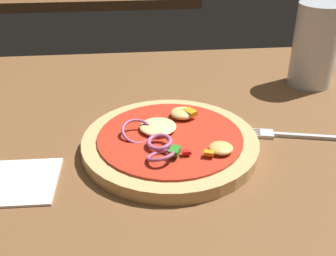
# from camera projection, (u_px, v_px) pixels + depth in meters

# --- Properties ---
(dining_table) EXTENTS (1.40, 0.80, 0.03)m
(dining_table) POSITION_uv_depth(u_px,v_px,m) (172.00, 170.00, 0.51)
(dining_table) COLOR brown
(dining_table) RESTS_ON ground
(pizza) EXTENTS (0.22, 0.22, 0.04)m
(pizza) POSITION_uv_depth(u_px,v_px,m) (170.00, 142.00, 0.52)
(pizza) COLOR tan
(pizza) RESTS_ON dining_table
(fork) EXTENTS (0.17, 0.05, 0.01)m
(fork) POSITION_uv_depth(u_px,v_px,m) (288.00, 135.00, 0.55)
(fork) COLOR silver
(fork) RESTS_ON dining_table
(beer_glass) EXTENTS (0.07, 0.07, 0.14)m
(beer_glass) POSITION_uv_depth(u_px,v_px,m) (314.00, 50.00, 0.68)
(beer_glass) COLOR silver
(beer_glass) RESTS_ON dining_table
(napkin) EXTENTS (0.10, 0.09, 0.00)m
(napkin) POSITION_uv_depth(u_px,v_px,m) (12.00, 182.00, 0.46)
(napkin) COLOR white
(napkin) RESTS_ON dining_table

